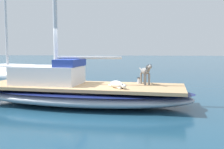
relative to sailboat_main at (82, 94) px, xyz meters
The scene contains 8 objects.
ground_plane 0.34m from the sailboat_main, ahead, with size 120.00×120.00×0.00m, color navy.
sailboat_main is the anchor object (origin of this frame).
cabin_house 1.30m from the sailboat_main, 83.29° to the left, with size 1.63×2.36×0.84m.
dog_grey 2.23m from the sailboat_main, 82.73° to the right, with size 0.90×0.44×0.70m.
dog_white 1.44m from the sailboat_main, 116.48° to the right, with size 0.80×0.66×0.22m.
deck_winch 2.00m from the sailboat_main, 74.74° to the right, with size 0.16×0.16×0.21m.
moored_boat_starboard_side 6.25m from the sailboat_main, 43.58° to the left, with size 4.43×7.31×6.00m.
mooring_buoy 6.05m from the sailboat_main, 29.69° to the left, with size 0.44×0.44×0.44m, color yellow.
Camera 1 is at (-8.58, -1.88, 1.86)m, focal length 42.83 mm.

